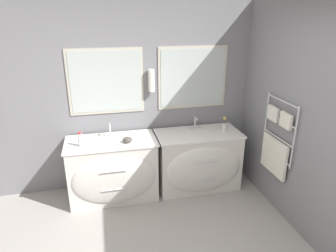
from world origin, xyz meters
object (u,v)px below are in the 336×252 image
(toiletry_bottle, at_px, (80,140))
(flower_vase, at_px, (224,125))
(vanity_left, at_px, (113,170))
(amenity_bowl, at_px, (127,140))
(vanity_right, at_px, (198,160))

(toiletry_bottle, xyz_separation_m, flower_vase, (1.96, 0.09, -0.00))
(vanity_left, bearing_deg, amenity_bowl, -19.48)
(amenity_bowl, bearing_deg, flower_vase, 4.27)
(vanity_right, relative_size, flower_vase, 5.63)
(vanity_left, xyz_separation_m, flower_vase, (1.59, 0.03, 0.50))
(toiletry_bottle, height_order, amenity_bowl, toiletry_bottle)
(vanity_left, relative_size, vanity_right, 1.00)
(toiletry_bottle, distance_m, amenity_bowl, 0.58)
(vanity_left, height_order, vanity_right, same)
(vanity_left, height_order, flower_vase, flower_vase)
(flower_vase, bearing_deg, amenity_bowl, -175.73)
(vanity_right, bearing_deg, vanity_left, 180.00)
(vanity_left, bearing_deg, vanity_right, 0.00)
(amenity_bowl, relative_size, flower_vase, 0.58)
(vanity_right, xyz_separation_m, flower_vase, (0.38, 0.03, 0.50))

